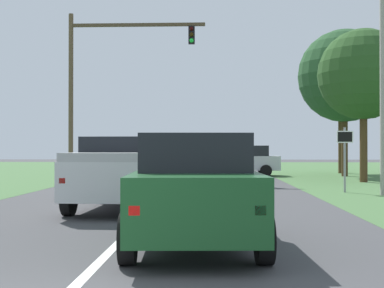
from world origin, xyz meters
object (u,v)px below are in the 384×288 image
(traffic_light, at_px, (103,72))
(oak_tree_right, at_px, (344,76))
(extra_tree_2, at_px, (363,75))
(extra_tree_1, at_px, (341,84))
(keep_moving_sign, at_px, (345,151))
(pickup_truck_lead, at_px, (122,172))
(red_suv_near, at_px, (195,187))
(crossing_suv_far, at_px, (242,160))
(utility_pole_right, at_px, (384,66))

(traffic_light, xyz_separation_m, oak_tree_right, (13.25, 4.02, 0.25))
(traffic_light, relative_size, extra_tree_2, 1.17)
(traffic_light, relative_size, oak_tree_right, 1.01)
(oak_tree_right, height_order, extra_tree_1, oak_tree_right)
(extra_tree_1, bearing_deg, keep_moving_sign, -102.84)
(pickup_truck_lead, bearing_deg, oak_tree_right, 59.49)
(traffic_light, bearing_deg, keep_moving_sign, -35.51)
(red_suv_near, xyz_separation_m, extra_tree_2, (7.50, 16.96, 4.17))
(keep_moving_sign, distance_m, crossing_suv_far, 12.28)
(traffic_light, distance_m, keep_moving_sign, 13.47)
(keep_moving_sign, xyz_separation_m, crossing_suv_far, (-3.12, 11.86, -0.60))
(keep_moving_sign, relative_size, oak_tree_right, 0.28)
(pickup_truck_lead, bearing_deg, utility_pole_right, 28.00)
(red_suv_near, height_order, traffic_light, traffic_light)
(oak_tree_right, relative_size, extra_tree_2, 1.16)
(oak_tree_right, xyz_separation_m, extra_tree_2, (-0.42, -5.41, -0.66))
(utility_pole_right, bearing_deg, crossing_suv_far, 107.82)
(red_suv_near, bearing_deg, keep_moving_sign, 64.74)
(traffic_light, height_order, oak_tree_right, traffic_light)
(keep_moving_sign, bearing_deg, crossing_suv_far, 104.75)
(keep_moving_sign, bearing_deg, utility_pole_right, -47.34)
(oak_tree_right, height_order, utility_pole_right, utility_pole_right)
(oak_tree_right, relative_size, utility_pole_right, 0.96)
(keep_moving_sign, xyz_separation_m, extra_tree_1, (3.47, 15.24, 4.26))
(extra_tree_1, xyz_separation_m, extra_tree_2, (-1.11, -9.17, -0.64))
(crossing_suv_far, height_order, extra_tree_1, extra_tree_1)
(red_suv_near, height_order, keep_moving_sign, keep_moving_sign)
(extra_tree_1, bearing_deg, oak_tree_right, -100.38)
(extra_tree_1, bearing_deg, extra_tree_2, -96.89)
(pickup_truck_lead, bearing_deg, traffic_light, 103.74)
(red_suv_near, bearing_deg, utility_pole_right, 57.52)
(extra_tree_1, bearing_deg, utility_pole_right, -98.38)
(utility_pole_right, bearing_deg, extra_tree_1, 81.62)
(red_suv_near, xyz_separation_m, pickup_truck_lead, (-2.14, 5.30, 0.01))
(pickup_truck_lead, height_order, crossing_suv_far, pickup_truck_lead)
(keep_moving_sign, relative_size, crossing_suv_far, 0.53)
(crossing_suv_far, bearing_deg, pickup_truck_lead, -103.38)
(pickup_truck_lead, distance_m, utility_pole_right, 10.05)
(traffic_light, bearing_deg, crossing_suv_far, 30.92)
(crossing_suv_far, xyz_separation_m, extra_tree_2, (5.49, -5.79, 4.22))
(traffic_light, height_order, extra_tree_2, traffic_light)
(red_suv_near, bearing_deg, extra_tree_2, 66.14)
(traffic_light, bearing_deg, extra_tree_2, -6.18)
(crossing_suv_far, bearing_deg, oak_tree_right, -3.66)
(utility_pole_right, bearing_deg, extra_tree_2, 79.75)
(keep_moving_sign, height_order, oak_tree_right, oak_tree_right)
(traffic_light, bearing_deg, red_suv_near, -73.81)
(red_suv_near, bearing_deg, oak_tree_right, 70.50)
(crossing_suv_far, bearing_deg, extra_tree_1, 27.14)
(keep_moving_sign, xyz_separation_m, extra_tree_2, (2.37, 6.08, 3.61))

